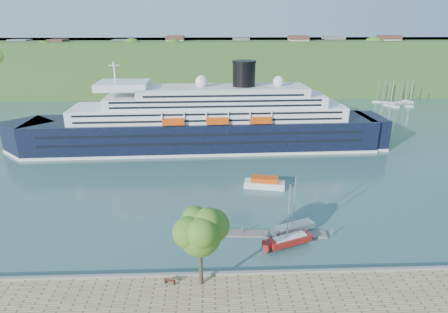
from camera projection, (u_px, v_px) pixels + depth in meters
ground at (249, 279)px, 50.12m from camera, size 400.00×400.00×0.00m
far_hillside at (219, 65)px, 182.14m from camera, size 400.00×50.00×24.00m
quay_coping at (249, 273)px, 49.54m from camera, size 220.00×0.50×0.30m
cruise_ship at (202, 106)px, 97.60m from camera, size 103.34×17.94×23.12m
park_bench at (170, 280)px, 47.58m from camera, size 1.58×1.00×0.94m
promenade_tree at (200, 244)px, 45.71m from camera, size 7.04×7.04×11.66m
floating_pontoon at (276, 234)px, 60.29m from camera, size 16.31×3.13×0.36m
sailboat_red at (291, 217)px, 55.80m from camera, size 7.93×4.83×9.92m
sailboat_white_far at (296, 206)px, 59.53m from camera, size 7.55×4.68×9.46m
tender_launch at (265, 182)px, 77.18m from camera, size 8.76×4.48×2.31m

